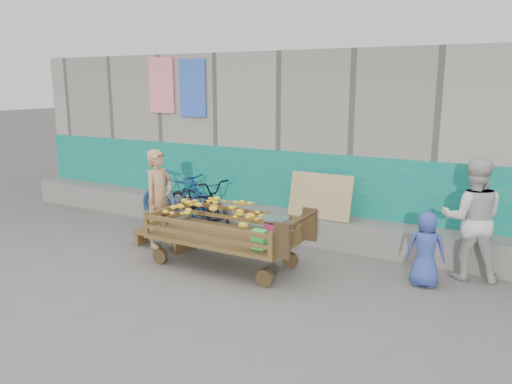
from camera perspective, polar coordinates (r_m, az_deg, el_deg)
The scene contains 9 objects.
ground at distance 6.18m, azimuth -3.43°, elevation -11.47°, with size 80.00×80.00×0.00m, color #5D5A55.
building_wall at distance 9.37m, azimuth 9.96°, elevation 5.89°, with size 12.00×3.50×3.00m.
banana_cart at distance 6.87m, azimuth -3.97°, elevation -3.38°, with size 2.20×1.00×0.94m.
bench at distance 7.84m, azimuth -10.87°, elevation -5.10°, with size 0.93×0.28×0.23m.
vendor_man at distance 7.81m, azimuth -10.99°, elevation -0.71°, with size 0.55×0.36×1.51m, color tan.
woman at distance 6.94m, azimuth 23.47°, elevation -2.83°, with size 0.77×0.60×1.59m, color silver.
child at distance 6.57m, azimuth 18.85°, elevation -6.19°, with size 0.47×0.30×0.96m, color #31469A.
bicycle_dark at distance 8.65m, azimuth -6.66°, elevation -1.32°, with size 0.61×1.75×0.92m, color black.
bicycle_blue at distance 8.88m, azimuth -8.83°, elevation -0.75°, with size 0.47×1.66×1.00m, color navy.
Camera 1 is at (3.07, -4.75, 2.50)m, focal length 35.00 mm.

